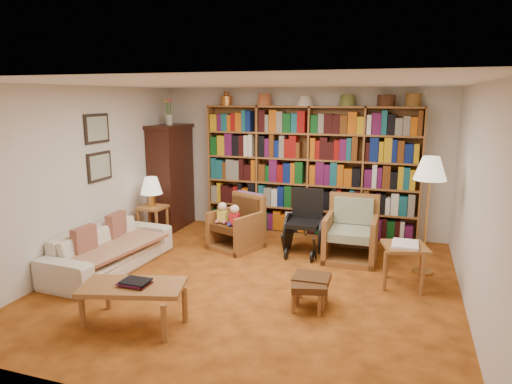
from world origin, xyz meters
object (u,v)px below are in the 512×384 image
at_px(floor_lamp, 430,173).
at_px(side_table_papers, 405,252).
at_px(wheelchair, 305,224).
at_px(footstool_b, 312,281).
at_px(side_table_lamp, 153,215).
at_px(footstool_a, 309,288).
at_px(armchair_sage, 351,235).
at_px(sofa, 110,249).
at_px(coffee_table, 133,290).
at_px(armchair_leather, 238,225).

xyz_separation_m(floor_lamp, side_table_papers, (-0.25, -0.56, -0.92)).
distance_m(wheelchair, side_table_papers, 1.69).
xyz_separation_m(floor_lamp, footstool_b, (-1.24, -1.42, -1.09)).
bearing_deg(footstool_b, side_table_papers, 40.93).
distance_m(side_table_lamp, wheelchair, 2.52).
relative_size(footstool_a, footstool_b, 1.09).
relative_size(armchair_sage, footstool_b, 2.21).
xyz_separation_m(sofa, coffee_table, (1.21, -1.28, 0.10)).
xyz_separation_m(sofa, armchair_sage, (3.11, 1.50, 0.06)).
xyz_separation_m(armchair_leather, footstool_a, (1.53, -1.84, -0.08)).
bearing_deg(coffee_table, armchair_leather, 87.18).
height_order(sofa, footstool_a, sofa).
distance_m(side_table_lamp, floor_lamp, 4.32).
bearing_deg(wheelchair, floor_lamp, -10.40).
bearing_deg(armchair_sage, wheelchair, 178.40).
relative_size(wheelchair, coffee_table, 0.85).
height_order(side_table_lamp, footstool_b, side_table_lamp).
bearing_deg(footstool_a, armchair_sage, 82.73).
bearing_deg(side_table_papers, sofa, -170.46).
relative_size(floor_lamp, footstool_a, 3.48).
height_order(side_table_papers, footstool_a, side_table_papers).
xyz_separation_m(sofa, armchair_leather, (1.34, 1.45, 0.06)).
xyz_separation_m(armchair_leather, side_table_papers, (2.52, -0.80, 0.11)).
distance_m(side_table_lamp, armchair_leather, 1.45).
bearing_deg(footstool_b, armchair_leather, 132.58).
distance_m(side_table_lamp, footstool_b, 3.34).
xyz_separation_m(wheelchair, footstool_b, (0.46, -1.73, -0.16)).
xyz_separation_m(side_table_lamp, armchair_sage, (3.21, 0.20, -0.08)).
height_order(armchair_sage, wheelchair, wheelchair).
height_order(wheelchair, coffee_table, wheelchair).
relative_size(sofa, footstool_b, 4.72).
relative_size(wheelchair, footstool_a, 2.15).
xyz_separation_m(wheelchair, side_table_papers, (1.45, -0.87, 0.01)).
bearing_deg(footstool_a, side_table_lamp, 150.48).
relative_size(armchair_sage, floor_lamp, 0.58).
bearing_deg(side_table_papers, armchair_sage, 131.61).
bearing_deg(side_table_lamp, armchair_leather, 6.09).
relative_size(sofa, floor_lamp, 1.24).
bearing_deg(armchair_sage, floor_lamp, -16.29).
bearing_deg(coffee_table, floor_lamp, 40.49).
bearing_deg(armchair_sage, sofa, -154.29).
relative_size(side_table_lamp, coffee_table, 0.51).
relative_size(wheelchair, side_table_papers, 1.57).
bearing_deg(footstool_b, wheelchair, 104.81).
xyz_separation_m(sofa, side_table_papers, (3.87, 0.65, 0.17)).
height_order(armchair_leather, footstool_b, armchair_leather).
relative_size(side_table_papers, footstool_a, 1.37).
distance_m(floor_lamp, side_table_papers, 1.10).
bearing_deg(footstool_a, footstool_b, 90.28).
xyz_separation_m(side_table_papers, footstool_b, (-1.00, -0.86, -0.17)).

